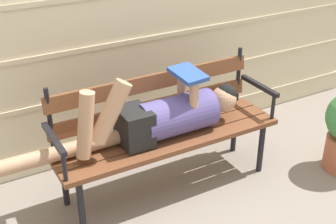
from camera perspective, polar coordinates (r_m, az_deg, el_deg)
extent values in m
plane|color=gray|center=(3.44, 0.46, -9.65)|extent=(12.00, 12.00, 0.00)
cube|color=beige|center=(3.52, -5.49, 11.66)|extent=(5.09, 0.06, 2.25)
cube|color=beige|center=(3.86, -4.65, -1.95)|extent=(5.09, 0.02, 0.04)
cube|color=beige|center=(3.69, -4.87, 3.12)|extent=(5.09, 0.02, 0.04)
cube|color=beige|center=(3.55, -5.12, 8.62)|extent=(5.09, 0.02, 0.04)
cube|color=brown|center=(3.14, 1.31, -4.29)|extent=(1.64, 0.14, 0.04)
cube|color=brown|center=(3.24, 0.00, -3.10)|extent=(1.64, 0.14, 0.04)
cube|color=brown|center=(3.35, -1.22, -1.99)|extent=(1.64, 0.14, 0.04)
cube|color=brown|center=(3.34, -1.79, 0.58)|extent=(1.58, 0.05, 0.11)
cube|color=brown|center=(3.25, -1.84, 3.74)|extent=(1.58, 0.05, 0.11)
cylinder|color=black|center=(3.06, -14.45, -0.92)|extent=(0.03, 0.03, 0.44)
cylinder|color=black|center=(3.67, 8.71, 4.61)|extent=(0.03, 0.03, 0.44)
cylinder|color=black|center=(3.01, -10.70, -11.63)|extent=(0.04, 0.04, 0.41)
cylinder|color=black|center=(3.61, 11.45, -4.41)|extent=(0.04, 0.04, 0.41)
cylinder|color=black|center=(3.27, -12.74, -8.24)|extent=(0.04, 0.04, 0.41)
cylinder|color=black|center=(3.83, 8.22, -2.09)|extent=(0.04, 0.04, 0.41)
cube|color=black|center=(2.88, -13.98, -3.26)|extent=(0.04, 0.41, 0.03)
cylinder|color=black|center=(2.79, -12.74, -6.60)|extent=(0.03, 0.03, 0.20)
cube|color=black|center=(3.56, 11.28, 3.21)|extent=(0.04, 0.41, 0.03)
cylinder|color=black|center=(3.49, 12.90, 0.69)|extent=(0.03, 0.03, 0.20)
cylinder|color=#514784|center=(3.20, 1.16, -0.37)|extent=(0.54, 0.27, 0.27)
cube|color=black|center=(3.06, -4.20, -1.80)|extent=(0.20, 0.26, 0.25)
sphere|color=tan|center=(3.38, 6.90, 1.61)|extent=(0.19, 0.19, 0.19)
sphere|color=black|center=(3.38, 7.20, 2.19)|extent=(0.16, 0.16, 0.16)
cylinder|color=tan|center=(2.87, -7.08, -0.04)|extent=(0.30, 0.11, 0.42)
cylinder|color=tan|center=(2.84, -10.17, -1.69)|extent=(0.15, 0.09, 0.45)
cylinder|color=tan|center=(3.02, -12.99, -4.85)|extent=(0.81, 0.10, 0.10)
cylinder|color=tan|center=(3.11, 3.22, 1.63)|extent=(0.06, 0.06, 0.28)
cylinder|color=tan|center=(3.24, 1.71, 2.72)|extent=(0.06, 0.06, 0.28)
cube|color=#284C9E|center=(3.11, 2.51, 4.75)|extent=(0.20, 0.27, 0.06)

